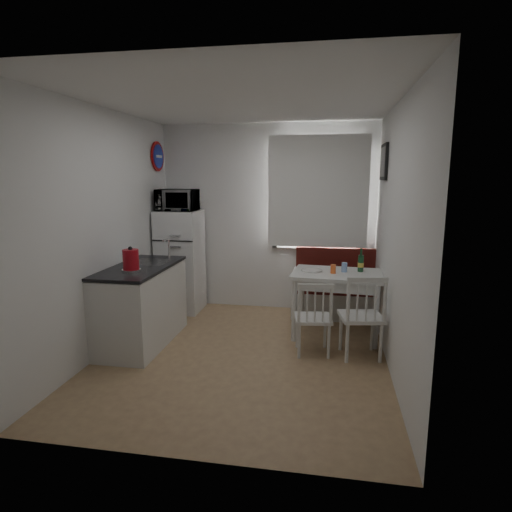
{
  "coord_description": "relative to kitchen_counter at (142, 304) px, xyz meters",
  "views": [
    {
      "loc": [
        0.88,
        -4.22,
        1.9
      ],
      "look_at": [
        0.06,
        0.5,
        0.99
      ],
      "focal_mm": 30.0,
      "sensor_mm": 36.0,
      "label": 1
    }
  ],
  "objects": [
    {
      "name": "drinking_glass_blue",
      "position": [
        2.26,
        0.66,
        0.37
      ],
      "size": [
        0.07,
        0.07,
        0.11
      ],
      "primitive_type": "cylinder",
      "color": "#91B6F7",
      "rests_on": "dining_table"
    },
    {
      "name": "kettle",
      "position": [
        0.05,
        -0.31,
        0.58
      ],
      "size": [
        0.2,
        0.2,
        0.26
      ],
      "primitive_type": "cylinder",
      "color": "#AA0D18",
      "rests_on": "kitchen_counter"
    },
    {
      "name": "drinking_glass_orange",
      "position": [
        2.13,
        0.56,
        0.37
      ],
      "size": [
        0.06,
        0.06,
        0.1
      ],
      "primitive_type": "cylinder",
      "color": "orange",
      "rests_on": "dining_table"
    },
    {
      "name": "fridge",
      "position": [
        0.02,
        1.24,
        0.25
      ],
      "size": [
        0.57,
        0.57,
        1.42
      ],
      "primitive_type": "cube",
      "color": "white",
      "rests_on": "floor"
    },
    {
      "name": "window",
      "position": [
        1.9,
        1.56,
        1.17
      ],
      "size": [
        1.22,
        0.06,
        1.47
      ],
      "primitive_type": "cube",
      "color": "silver",
      "rests_on": "wall_back"
    },
    {
      "name": "curtain",
      "position": [
        1.9,
        1.49,
        1.22
      ],
      "size": [
        1.35,
        0.02,
        1.5
      ],
      "primitive_type": "cube",
      "color": "white",
      "rests_on": "wall_back"
    },
    {
      "name": "wall_sign",
      "position": [
        -0.27,
        1.29,
        1.69
      ],
      "size": [
        0.03,
        0.4,
        0.4
      ],
      "primitive_type": "cylinder",
      "rotation": [
        0.0,
        1.57,
        0.0
      ],
      "color": "#192A97",
      "rests_on": "wall_left"
    },
    {
      "name": "chair_right",
      "position": [
        2.43,
        -0.06,
        0.11
      ],
      "size": [
        0.49,
        0.48,
        0.49
      ],
      "rotation": [
        0.0,
        0.0,
        0.18
      ],
      "color": "silver",
      "rests_on": "floor"
    },
    {
      "name": "wall_front",
      "position": [
        1.2,
        -1.91,
        0.84
      ],
      "size": [
        3.0,
        0.02,
        2.6
      ],
      "primitive_type": "cube",
      "color": "white",
      "rests_on": "floor"
    },
    {
      "name": "plate",
      "position": [
        1.88,
        0.63,
        0.33
      ],
      "size": [
        0.25,
        0.25,
        0.02
      ],
      "primitive_type": "cylinder",
      "color": "white",
      "rests_on": "dining_table"
    },
    {
      "name": "wall_left",
      "position": [
        -0.3,
        -0.16,
        0.84
      ],
      "size": [
        0.02,
        3.5,
        2.6
      ],
      "primitive_type": "cube",
      "color": "white",
      "rests_on": "floor"
    },
    {
      "name": "wine_bottle",
      "position": [
        2.45,
        0.71,
        0.46
      ],
      "size": [
        0.07,
        0.07,
        0.28
      ],
      "primitive_type": null,
      "color": "#164624",
      "rests_on": "dining_table"
    },
    {
      "name": "chair_left",
      "position": [
        1.93,
        -0.05,
        0.05
      ],
      "size": [
        0.43,
        0.41,
        0.44
      ],
      "rotation": [
        0.0,
        0.0,
        0.15
      ],
      "color": "silver",
      "rests_on": "floor"
    },
    {
      "name": "wall_right",
      "position": [
        2.7,
        -0.16,
        0.84
      ],
      "size": [
        0.02,
        3.5,
        2.6
      ],
      "primitive_type": "cube",
      "color": "white",
      "rests_on": "floor"
    },
    {
      "name": "floor",
      "position": [
        1.2,
        -0.16,
        -0.46
      ],
      "size": [
        3.0,
        3.5,
        0.02
      ],
      "primitive_type": "cube",
      "color": "#96734F",
      "rests_on": "ground"
    },
    {
      "name": "wall_back",
      "position": [
        1.2,
        1.59,
        0.84
      ],
      "size": [
        3.0,
        0.02,
        2.6
      ],
      "primitive_type": "cube",
      "color": "white",
      "rests_on": "floor"
    },
    {
      "name": "kitchen_counter",
      "position": [
        0.0,
        0.0,
        0.0
      ],
      "size": [
        0.62,
        1.32,
        1.16
      ],
      "color": "silver",
      "rests_on": "floor"
    },
    {
      "name": "picture_frame",
      "position": [
        2.67,
        0.94,
        1.59
      ],
      "size": [
        0.04,
        0.52,
        0.42
      ],
      "primitive_type": "cube",
      "color": "black",
      "rests_on": "wall_right"
    },
    {
      "name": "bench",
      "position": [
        2.24,
        1.35,
        -0.15
      ],
      "size": [
        1.28,
        0.49,
        0.92
      ],
      "color": "silver",
      "rests_on": "floor"
    },
    {
      "name": "ceiling",
      "position": [
        1.2,
        -0.16,
        2.14
      ],
      "size": [
        3.0,
        3.5,
        0.02
      ],
      "primitive_type": "cube",
      "color": "white",
      "rests_on": "wall_back"
    },
    {
      "name": "dining_table",
      "position": [
        2.18,
        0.61,
        0.23
      ],
      "size": [
        1.09,
        0.8,
        0.77
      ],
      "rotation": [
        0.0,
        0.0,
        -0.08
      ],
      "color": "silver",
      "rests_on": "floor"
    },
    {
      "name": "microwave",
      "position": [
        0.02,
        1.19,
        1.11
      ],
      "size": [
        0.53,
        0.36,
        0.29
      ],
      "primitive_type": "imported",
      "color": "white",
      "rests_on": "fridge"
    }
  ]
}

